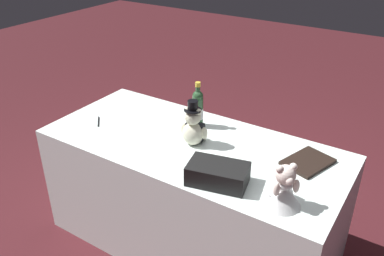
# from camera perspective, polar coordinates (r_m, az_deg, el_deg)

# --- Properties ---
(ground_plane) EXTENTS (12.00, 12.00, 0.00)m
(ground_plane) POSITION_cam_1_polar(r_m,az_deg,el_deg) (2.85, 0.00, -15.39)
(ground_plane) COLOR #47191E
(reception_table) EXTENTS (1.80, 0.81, 0.76)m
(reception_table) POSITION_cam_1_polar(r_m,az_deg,el_deg) (2.60, 0.00, -9.34)
(reception_table) COLOR white
(reception_table) RESTS_ON ground_plane
(teddy_bear_groom) EXTENTS (0.17, 0.15, 0.28)m
(teddy_bear_groom) POSITION_cam_1_polar(r_m,az_deg,el_deg) (2.34, 0.22, 0.06)
(teddy_bear_groom) COLOR beige
(teddy_bear_groom) RESTS_ON reception_table
(teddy_bear_bride) EXTENTS (0.22, 0.22, 0.22)m
(teddy_bear_bride) POSITION_cam_1_polar(r_m,az_deg,el_deg) (1.92, 12.60, -7.98)
(teddy_bear_bride) COLOR white
(teddy_bear_bride) RESTS_ON reception_table
(champagne_bottle) EXTENTS (0.07, 0.07, 0.30)m
(champagne_bottle) POSITION_cam_1_polar(r_m,az_deg,el_deg) (2.52, 0.81, 2.83)
(champagne_bottle) COLOR #294E2C
(champagne_bottle) RESTS_ON reception_table
(signing_pen) EXTENTS (0.10, 0.11, 0.01)m
(signing_pen) POSITION_cam_1_polar(r_m,az_deg,el_deg) (2.69, -13.00, 0.94)
(signing_pen) COLOR black
(signing_pen) RESTS_ON reception_table
(gift_case_black) EXTENTS (0.33, 0.24, 0.10)m
(gift_case_black) POSITION_cam_1_polar(r_m,az_deg,el_deg) (2.03, 3.64, -6.46)
(gift_case_black) COLOR black
(gift_case_black) RESTS_ON reception_table
(guestbook) EXTENTS (0.26, 0.31, 0.02)m
(guestbook) POSITION_cam_1_polar(r_m,az_deg,el_deg) (2.29, 15.96, -4.59)
(guestbook) COLOR black
(guestbook) RESTS_ON reception_table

